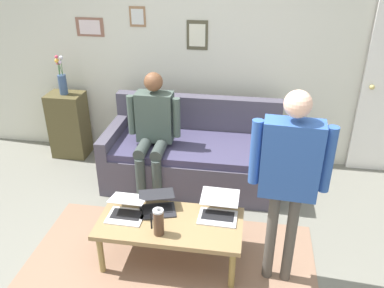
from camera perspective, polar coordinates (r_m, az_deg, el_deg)
ground_plane at (r=3.37m, az=-1.51°, el=-19.21°), size 7.68×7.68×0.00m
area_rug at (r=3.49m, az=-3.34°, el=-17.16°), size 2.42×1.44×0.01m
back_wall at (r=4.63m, az=3.33°, el=13.60°), size 7.04×0.11×2.70m
couch at (r=4.42m, az=0.21°, el=-1.67°), size 1.87×0.89×0.88m
coffee_table at (r=3.33m, az=-3.14°, el=-11.60°), size 1.17×0.56×0.40m
laptop_left at (r=3.35m, az=3.80°, el=-9.40°), size 0.32×0.36×0.14m
laptop_center at (r=3.42m, az=-5.00°, el=-8.66°), size 0.37×0.37×0.12m
laptop_right at (r=3.38m, az=-9.32°, el=-9.30°), size 0.30×0.32×0.14m
french_press at (r=3.12m, az=-4.81°, el=-11.00°), size 0.11×0.08×0.25m
side_shelf at (r=5.14m, az=-17.14°, el=2.63°), size 0.42×0.32×0.80m
flower_vase at (r=4.94m, az=-18.06°, el=8.65°), size 0.10×0.10×0.47m
person_standing at (r=2.86m, az=13.75°, el=-3.41°), size 0.57×0.20×1.59m
person_seated at (r=4.10m, az=-5.53°, el=2.40°), size 0.55×0.51×1.28m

